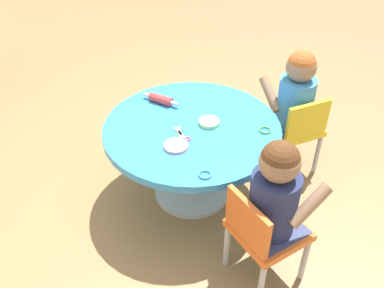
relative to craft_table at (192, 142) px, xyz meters
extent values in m
plane|color=#9E7247|center=(0.00, 0.00, -0.38)|extent=(10.00, 10.00, 0.00)
cylinder|color=silver|center=(0.00, 0.00, -0.36)|extent=(0.44, 0.44, 0.03)
cylinder|color=silver|center=(0.00, 0.00, -0.16)|extent=(0.12, 0.12, 0.44)
cylinder|color=#338CD1|center=(0.00, 0.00, 0.09)|extent=(0.95, 0.95, 0.04)
cylinder|color=#B7B7BC|center=(-0.61, -0.51, -0.24)|extent=(0.03, 0.03, 0.28)
cylinder|color=#B7B7BC|center=(-0.39, -0.38, -0.24)|extent=(0.03, 0.03, 0.28)
cylinder|color=#B7B7BC|center=(-0.74, -0.28, -0.24)|extent=(0.03, 0.03, 0.28)
cylinder|color=#B7B7BC|center=(-0.52, -0.15, -0.24)|extent=(0.03, 0.03, 0.28)
cube|color=orange|center=(-0.56, -0.33, -0.08)|extent=(0.41, 0.41, 0.04)
cube|color=orange|center=(-0.63, -0.21, 0.05)|extent=(0.25, 0.16, 0.22)
cube|color=#3F4772|center=(-0.56, -0.33, -0.08)|extent=(0.37, 0.37, 0.04)
cylinder|color=navy|center=(-0.56, -0.33, 0.09)|extent=(0.21, 0.21, 0.30)
sphere|color=#997051|center=(-0.56, -0.33, 0.32)|extent=(0.17, 0.17, 0.17)
sphere|color=#593319|center=(-0.56, -0.33, 0.33)|extent=(0.16, 0.16, 0.16)
cylinder|color=#997051|center=(-0.61, -0.47, 0.12)|extent=(0.16, 0.21, 0.17)
cylinder|color=#997051|center=(-0.42, -0.36, 0.12)|extent=(0.16, 0.21, 0.17)
cylinder|color=#B7B7BC|center=(0.41, -0.68, -0.24)|extent=(0.03, 0.03, 0.28)
cylinder|color=#B7B7BC|center=(0.31, -0.44, -0.24)|extent=(0.03, 0.03, 0.28)
cylinder|color=#B7B7BC|center=(0.16, -0.78, -0.24)|extent=(0.03, 0.03, 0.28)
cylinder|color=#B7B7BC|center=(0.07, -0.53, -0.24)|extent=(0.03, 0.03, 0.28)
cube|color=yellow|center=(0.24, -0.61, -0.08)|extent=(0.39, 0.39, 0.04)
cube|color=yellow|center=(0.11, -0.66, 0.05)|extent=(0.12, 0.26, 0.22)
cube|color=#3F4772|center=(0.24, -0.61, -0.08)|extent=(0.36, 0.34, 0.04)
cylinder|color=#3F8CCC|center=(0.24, -0.61, 0.09)|extent=(0.21, 0.21, 0.30)
sphere|color=#997051|center=(0.24, -0.61, 0.32)|extent=(0.17, 0.17, 0.17)
sphere|color=#B25926|center=(0.24, -0.61, 0.33)|extent=(0.16, 0.16, 0.16)
cylinder|color=#997051|center=(0.37, -0.67, 0.12)|extent=(0.22, 0.13, 0.17)
cylinder|color=#997051|center=(0.29, -0.47, 0.12)|extent=(0.22, 0.13, 0.17)
cylinder|color=#D83F3F|center=(0.23, 0.17, 0.13)|extent=(0.12, 0.15, 0.05)
cylinder|color=white|center=(0.28, 0.25, 0.13)|extent=(0.04, 0.05, 0.02)
cylinder|color=white|center=(0.19, 0.09, 0.13)|extent=(0.04, 0.05, 0.02)
cube|color=silver|center=(-0.07, 0.06, 0.11)|extent=(0.10, 0.07, 0.01)
cube|color=silver|center=(-0.07, 0.06, 0.11)|extent=(0.11, 0.03, 0.01)
torus|color=#D83F99|center=(-0.12, 0.03, 0.11)|extent=(0.05, 0.05, 0.01)
torus|color=#D83F99|center=(-0.13, 0.06, 0.11)|extent=(0.05, 0.05, 0.01)
cylinder|color=pink|center=(-0.18, 0.09, 0.11)|extent=(0.12, 0.12, 0.01)
cylinder|color=#B2E58C|center=(0.02, -0.09, 0.12)|extent=(0.11, 0.11, 0.02)
torus|color=#3F99D8|center=(-0.39, -0.05, 0.11)|extent=(0.06, 0.06, 0.01)
torus|color=#4CB259|center=(-0.06, -0.38, 0.11)|extent=(0.07, 0.07, 0.01)
camera|label=1|loc=(-1.83, 0.06, 1.39)|focal=39.58mm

